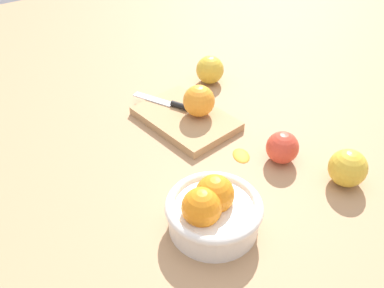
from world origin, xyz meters
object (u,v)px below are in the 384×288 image
(knife, at_px, (168,103))
(apple_front_left, at_px, (282,147))
(cutting_board, at_px, (186,119))
(apple_front_right, at_px, (210,70))
(orange_on_board, at_px, (199,101))
(apple_front_left_2, at_px, (348,168))
(bowl, at_px, (212,210))

(knife, bearing_deg, apple_front_left, -161.67)
(cutting_board, height_order, knife, knife)
(apple_front_right, bearing_deg, orange_on_board, 135.74)
(cutting_board, xyz_separation_m, orange_on_board, (-0.01, -0.03, 0.05))
(apple_front_left, bearing_deg, apple_front_left_2, -154.96)
(knife, relative_size, apple_front_left, 2.11)
(apple_front_right, relative_size, apple_front_left_2, 0.99)
(apple_front_right, height_order, apple_front_left_2, same)
(cutting_board, distance_m, orange_on_board, 0.06)
(bowl, distance_m, cutting_board, 0.33)
(knife, height_order, apple_front_left_2, apple_front_left_2)
(apple_front_left, distance_m, apple_front_right, 0.36)
(cutting_board, height_order, apple_front_left, apple_front_left)
(knife, xyz_separation_m, apple_front_right, (0.06, -0.17, 0.01))
(orange_on_board, xyz_separation_m, apple_front_left, (-0.22, -0.06, -0.02))
(bowl, bearing_deg, knife, -20.32)
(knife, bearing_deg, orange_on_board, -154.41)
(apple_front_left, distance_m, apple_front_left_2, 0.14)
(orange_on_board, bearing_deg, apple_front_left, -164.45)
(cutting_board, bearing_deg, apple_front_right, -52.88)
(apple_front_left_2, bearing_deg, cutting_board, 22.37)
(apple_front_left, bearing_deg, cutting_board, 20.92)
(bowl, xyz_separation_m, apple_front_left_2, (-0.06, -0.29, -0.00))
(bowl, xyz_separation_m, knife, (0.36, -0.13, -0.02))
(bowl, height_order, apple_front_right, bowl)
(knife, relative_size, apple_front_right, 1.93)
(orange_on_board, height_order, apple_front_left_2, orange_on_board)
(knife, distance_m, apple_front_left_2, 0.45)
(cutting_board, relative_size, apple_front_left_2, 3.10)
(bowl, xyz_separation_m, apple_front_left, (0.07, -0.23, -0.01))
(orange_on_board, bearing_deg, cutting_board, 62.65)
(bowl, height_order, apple_front_left_2, bowl)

